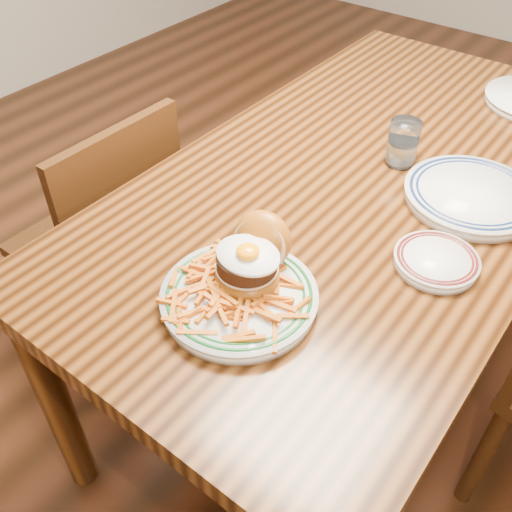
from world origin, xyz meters
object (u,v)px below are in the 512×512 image
Objects in this scene: table at (365,203)px; side_plate at (436,260)px; chair_left at (108,240)px; main_plate at (243,283)px.

table is 0.34m from side_plate.
chair_left reaches higher than side_plate.
side_plate is at bearing 37.06° from main_plate.
side_plate is at bearing 9.35° from chair_left.
chair_left is 2.80× the size of main_plate.
chair_left is 5.14× the size of side_plate.
table is at bearing 132.46° from side_plate.
chair_left is (-0.61, -0.34, -0.21)m from table.
main_plate is at bearing -138.86° from side_plate.
table is 1.90× the size of chair_left.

